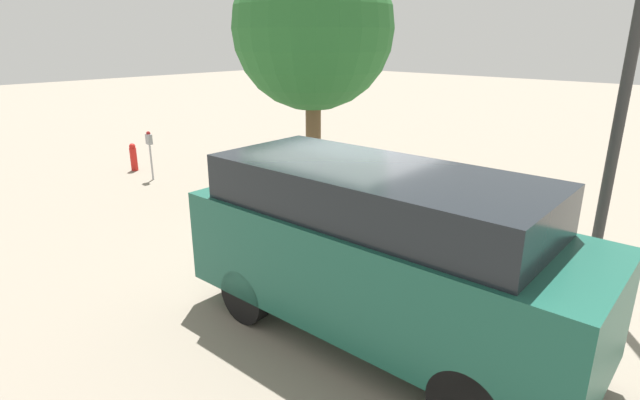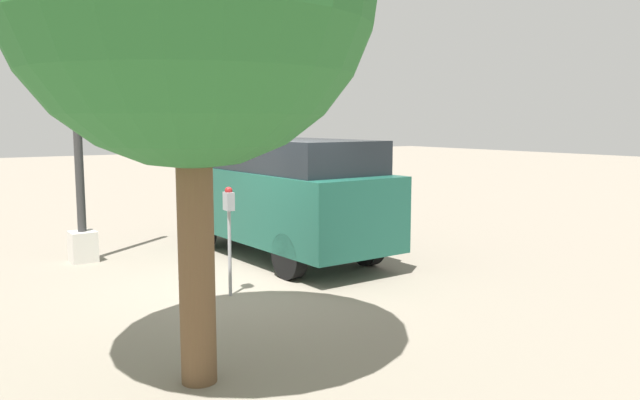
% 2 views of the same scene
% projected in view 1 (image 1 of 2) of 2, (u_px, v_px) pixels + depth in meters
% --- Properties ---
extents(ground_plane, '(80.00, 80.00, 0.00)m').
position_uv_depth(ground_plane, '(348.00, 266.00, 8.25)').
color(ground_plane, gray).
extents(parking_meter_near, '(0.21, 0.13, 1.58)m').
position_uv_depth(parking_meter_near, '(358.00, 187.00, 8.53)').
color(parking_meter_near, '#9E9EA3').
rests_on(parking_meter_near, ground).
extents(parking_meter_far, '(0.21, 0.13, 1.29)m').
position_uv_depth(parking_meter_far, '(149.00, 144.00, 12.90)').
color(parking_meter_far, '#9E9EA3').
rests_on(parking_meter_far, ground).
extents(lamp_post, '(0.44, 0.44, 6.37)m').
position_uv_depth(lamp_post, '(612.00, 157.00, 6.86)').
color(lamp_post, beige).
rests_on(lamp_post, ground).
extents(parked_van, '(5.05, 2.00, 2.19)m').
position_uv_depth(parked_van, '(379.00, 249.00, 5.94)').
color(parked_van, '#195142').
rests_on(parked_van, ground).
extents(street_tree, '(3.43, 3.43, 5.48)m').
position_uv_depth(street_tree, '(313.00, 29.00, 10.48)').
color(street_tree, brown).
rests_on(street_tree, ground).
extents(fire_hydrant, '(0.19, 0.19, 0.78)m').
position_uv_depth(fire_hydrant, '(134.00, 157.00, 13.98)').
color(fire_hydrant, red).
rests_on(fire_hydrant, ground).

